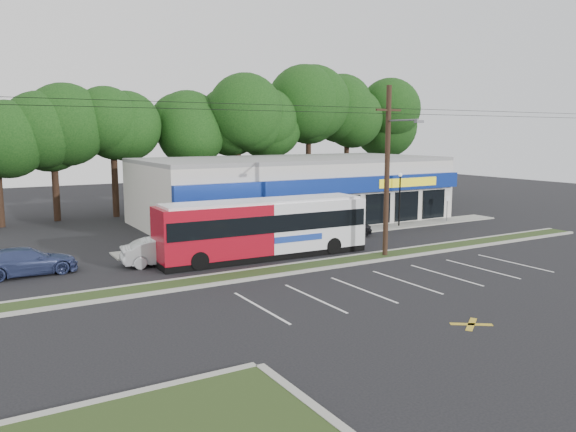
{
  "coord_description": "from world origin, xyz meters",
  "views": [
    {
      "loc": [
        -18.56,
        -24.26,
        7.25
      ],
      "look_at": [
        -1.35,
        5.0,
        2.27
      ],
      "focal_mm": 35.0,
      "sensor_mm": 36.0,
      "label": 1
    }
  ],
  "objects_px": {
    "lamp_post": "(400,193)",
    "car_blue": "(26,261)",
    "metrobus": "(264,227)",
    "car_silver": "(164,251)",
    "pedestrian_a": "(338,223)",
    "pedestrian_b": "(312,228)",
    "utility_pole": "(386,166)",
    "sign_post": "(447,204)",
    "car_dark": "(341,227)"
  },
  "relations": [
    {
      "from": "lamp_post",
      "to": "car_blue",
      "type": "bearing_deg",
      "value": -176.17
    },
    {
      "from": "metrobus",
      "to": "car_blue",
      "type": "distance_m",
      "value": 12.89
    },
    {
      "from": "metrobus",
      "to": "car_silver",
      "type": "xyz_separation_m",
      "value": [
        -5.72,
        1.21,
        -1.06
      ]
    },
    {
      "from": "pedestrian_a",
      "to": "pedestrian_b",
      "type": "xyz_separation_m",
      "value": [
        -2.9,
        -1.02,
        -0.02
      ]
    },
    {
      "from": "utility_pole",
      "to": "sign_post",
      "type": "xyz_separation_m",
      "value": [
        13.17,
        7.65,
        -3.86
      ]
    },
    {
      "from": "sign_post",
      "to": "pedestrian_a",
      "type": "relative_size",
      "value": 1.29
    },
    {
      "from": "sign_post",
      "to": "car_silver",
      "type": "xyz_separation_m",
      "value": [
        -25.0,
        -2.87,
        -0.79
      ]
    },
    {
      "from": "utility_pole",
      "to": "pedestrian_a",
      "type": "relative_size",
      "value": 28.88
    },
    {
      "from": "car_dark",
      "to": "pedestrian_b",
      "type": "distance_m",
      "value": 2.46
    },
    {
      "from": "car_silver",
      "to": "car_dark",
      "type": "bearing_deg",
      "value": -75.24
    },
    {
      "from": "utility_pole",
      "to": "pedestrian_a",
      "type": "bearing_deg",
      "value": 74.75
    },
    {
      "from": "car_dark",
      "to": "sign_post",
      "type": "bearing_deg",
      "value": -82.11
    },
    {
      "from": "lamp_post",
      "to": "car_dark",
      "type": "height_order",
      "value": "lamp_post"
    },
    {
      "from": "metrobus",
      "to": "car_dark",
      "type": "relative_size",
      "value": 2.86
    },
    {
      "from": "car_silver",
      "to": "utility_pole",
      "type": "bearing_deg",
      "value": -104.7
    },
    {
      "from": "car_blue",
      "to": "pedestrian_a",
      "type": "height_order",
      "value": "pedestrian_a"
    },
    {
      "from": "lamp_post",
      "to": "car_blue",
      "type": "height_order",
      "value": "lamp_post"
    },
    {
      "from": "car_blue",
      "to": "car_silver",
      "type": "bearing_deg",
      "value": -102.26
    },
    {
      "from": "car_dark",
      "to": "car_silver",
      "type": "relative_size",
      "value": 0.98
    },
    {
      "from": "lamp_post",
      "to": "sign_post",
      "type": "distance_m",
      "value": 5.13
    },
    {
      "from": "car_dark",
      "to": "lamp_post",
      "type": "bearing_deg",
      "value": -76.07
    },
    {
      "from": "metrobus",
      "to": "car_silver",
      "type": "height_order",
      "value": "metrobus"
    },
    {
      "from": "pedestrian_a",
      "to": "car_dark",
      "type": "bearing_deg",
      "value": 69.33
    },
    {
      "from": "lamp_post",
      "to": "metrobus",
      "type": "relative_size",
      "value": 0.33
    },
    {
      "from": "car_dark",
      "to": "pedestrian_a",
      "type": "distance_m",
      "value": 1.12
    },
    {
      "from": "utility_pole",
      "to": "metrobus",
      "type": "bearing_deg",
      "value": 149.68
    },
    {
      "from": "metrobus",
      "to": "pedestrian_a",
      "type": "xyz_separation_m",
      "value": [
        8.17,
        4.0,
        -0.96
      ]
    },
    {
      "from": "utility_pole",
      "to": "car_blue",
      "type": "distance_m",
      "value": 20.21
    },
    {
      "from": "pedestrian_b",
      "to": "pedestrian_a",
      "type": "bearing_deg",
      "value": -174.14
    },
    {
      "from": "car_dark",
      "to": "metrobus",
      "type": "bearing_deg",
      "value": 113.41
    },
    {
      "from": "utility_pole",
      "to": "metrobus",
      "type": "xyz_separation_m",
      "value": [
        -6.11,
        3.57,
        -3.59
      ]
    },
    {
      "from": "utility_pole",
      "to": "car_dark",
      "type": "height_order",
      "value": "utility_pole"
    },
    {
      "from": "metrobus",
      "to": "car_silver",
      "type": "relative_size",
      "value": 2.79
    },
    {
      "from": "pedestrian_a",
      "to": "car_blue",
      "type": "bearing_deg",
      "value": 6.41
    },
    {
      "from": "sign_post",
      "to": "lamp_post",
      "type": "bearing_deg",
      "value": 177.42
    },
    {
      "from": "car_silver",
      "to": "pedestrian_a",
      "type": "bearing_deg",
      "value": -71.33
    },
    {
      "from": "car_silver",
      "to": "pedestrian_a",
      "type": "relative_size",
      "value": 2.67
    },
    {
      "from": "metrobus",
      "to": "pedestrian_a",
      "type": "bearing_deg",
      "value": 27.83
    },
    {
      "from": "car_dark",
      "to": "pedestrian_a",
      "type": "xyz_separation_m",
      "value": [
        0.44,
        1.03,
        0.1
      ]
    },
    {
      "from": "car_silver",
      "to": "pedestrian_a",
      "type": "height_order",
      "value": "pedestrian_a"
    },
    {
      "from": "lamp_post",
      "to": "metrobus",
      "type": "bearing_deg",
      "value": -163.24
    },
    {
      "from": "utility_pole",
      "to": "car_dark",
      "type": "relative_size",
      "value": 11.1
    },
    {
      "from": "car_blue",
      "to": "pedestrian_b",
      "type": "bearing_deg",
      "value": -90.05
    },
    {
      "from": "metrobus",
      "to": "pedestrian_b",
      "type": "height_order",
      "value": "metrobus"
    },
    {
      "from": "sign_post",
      "to": "pedestrian_b",
      "type": "distance_m",
      "value": 14.06
    },
    {
      "from": "car_dark",
      "to": "car_silver",
      "type": "distance_m",
      "value": 13.58
    },
    {
      "from": "pedestrian_a",
      "to": "sign_post",
      "type": "bearing_deg",
      "value": -177.34
    },
    {
      "from": "utility_pole",
      "to": "pedestrian_b",
      "type": "distance_m",
      "value": 8.03
    },
    {
      "from": "pedestrian_a",
      "to": "pedestrian_b",
      "type": "relative_size",
      "value": 1.02
    },
    {
      "from": "utility_pole",
      "to": "lamp_post",
      "type": "bearing_deg",
      "value": 43.95
    }
  ]
}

